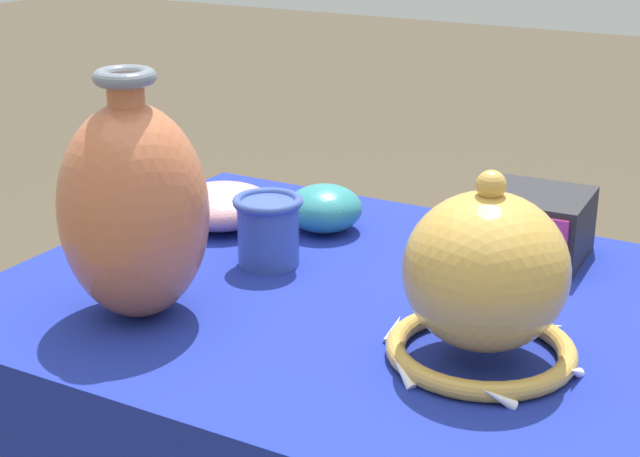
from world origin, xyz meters
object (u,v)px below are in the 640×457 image
vase_tall_bulbous (134,209)px  cup_wide_cobalt (268,228)px  mosaic_tile_box (533,225)px  bowl_shallow_teal (324,208)px  vase_dome_bell (485,283)px  bowl_shallow_rose (222,206)px

vase_tall_bulbous → cup_wide_cobalt: 0.23m
vase_tall_bulbous → mosaic_tile_box: vase_tall_bulbous is taller
bowl_shallow_teal → vase_dome_bell: bearing=-38.2°
cup_wide_cobalt → mosaic_tile_box: bearing=33.6°
cup_wide_cobalt → bowl_shallow_rose: (-0.14, 0.10, -0.02)m
bowl_shallow_teal → cup_wide_cobalt: bearing=-90.8°
mosaic_tile_box → bowl_shallow_rose: mosaic_tile_box is taller
cup_wide_cobalt → bowl_shallow_teal: 0.15m
vase_dome_bell → cup_wide_cobalt: bearing=160.9°
mosaic_tile_box → bowl_shallow_rose: bearing=-169.2°
vase_dome_bell → bowl_shallow_teal: size_ratio=1.96×
vase_dome_bell → mosaic_tile_box: (-0.05, 0.32, -0.04)m
bowl_shallow_teal → bowl_shallow_rose: bowl_shallow_teal is taller
vase_dome_bell → bowl_shallow_rose: 0.54m
vase_dome_bell → mosaic_tile_box: size_ratio=1.49×
mosaic_tile_box → cup_wide_cobalt: (-0.30, -0.20, 0.01)m
cup_wide_cobalt → vase_dome_bell: bearing=-19.1°
vase_dome_bell → mosaic_tile_box: bearing=98.1°
vase_tall_bulbous → vase_dome_bell: (0.40, 0.09, -0.04)m
mosaic_tile_box → cup_wide_cobalt: 0.36m
mosaic_tile_box → cup_wide_cobalt: bearing=-148.9°
vase_tall_bulbous → cup_wide_cobalt: (0.05, 0.21, -0.08)m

